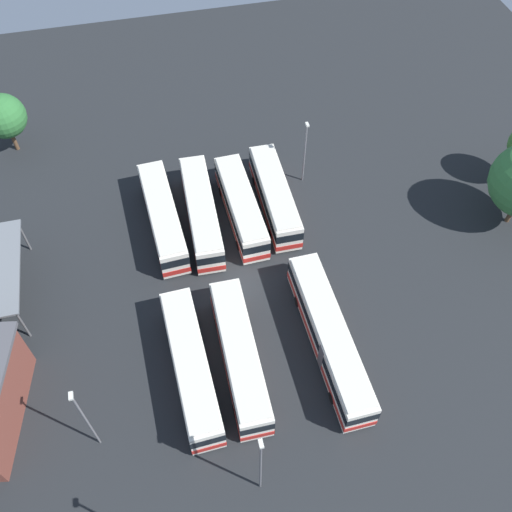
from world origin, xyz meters
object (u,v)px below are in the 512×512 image
Objects in this scene: bus_row0_slot0 at (329,337)px; lamp_post_mid_lot at (305,150)px; bus_row0_slot3 at (191,366)px; bus_row1_slot1 at (241,207)px; bus_row0_slot2 at (240,355)px; bus_row1_slot3 at (163,217)px; lamp_post_by_building at (85,419)px; bus_row1_slot2 at (201,212)px; lamp_post_near_entrance at (261,465)px; tree_north_edge at (3,116)px; bus_row1_slot0 at (275,196)px.

bus_row0_slot0 is 2.02× the size of lamp_post_mid_lot.
lamp_post_mid_lot is (19.76, -15.05, 2.37)m from bus_row0_slot3.
bus_row1_slot1 is 8.80m from lamp_post_mid_lot.
lamp_post_mid_lot is at bearing -62.47° from bus_row1_slot1.
bus_row0_slot2 is 16.77m from bus_row1_slot3.
bus_row0_slot0 is at bearing -144.56° from bus_row1_slot3.
bus_row1_slot3 is (16.32, 11.62, -0.00)m from bus_row0_slot0.
lamp_post_by_building is (-20.09, 7.65, 2.95)m from bus_row1_slot3.
bus_row0_slot2 is 16.01m from bus_row1_slot2.
lamp_post_by_building is 1.15× the size of lamp_post_mid_lot.
lamp_post_near_entrance reaches higher than bus_row1_slot1.
bus_row0_slot3 is 1.74× the size of lamp_post_mid_lot.
bus_row1_slot0 is at bearing -120.75° from tree_north_edge.
bus_row0_slot0 and bus_row0_slot2 have the same top height.
lamp_post_mid_lot is at bearing -72.04° from bus_row1_slot2.
lamp_post_near_entrance is at bearing -172.48° from bus_row1_slot3.
lamp_post_mid_lot is 1.09× the size of tree_north_edge.
lamp_post_by_building is (-19.62, 15.30, 2.95)m from bus_row1_slot1.
bus_row0_slot3 is 16.31m from bus_row1_slot3.
bus_row1_slot3 is at bearing 0.36° from bus_row0_slot3.
bus_row1_slot3 is at bearing 102.81° from lamp_post_mid_lot.
bus_row1_slot1 and bus_row1_slot2 have the same top height.
bus_row1_slot1 is 1.60× the size of lamp_post_mid_lot.
lamp_post_near_entrance is at bearing 158.30° from lamp_post_mid_lot.
bus_row1_slot3 is (16.31, 0.10, -0.00)m from bus_row0_slot3.
bus_row1_slot0 is at bearing -33.97° from bus_row0_slot3.
bus_row0_slot3 is 35.11m from tree_north_edge.
bus_row0_slot0 is 19.86m from lamp_post_by_building.
bus_row1_slot0 is (16.44, -7.13, -0.00)m from bus_row0_slot2.
bus_row1_slot3 is at bearing -136.84° from tree_north_edge.
bus_row1_slot2 is 3.73m from bus_row1_slot3.
tree_north_edge is at bearing 67.92° from lamp_post_mid_lot.
bus_row1_slot2 is (0.21, 3.92, 0.00)m from bus_row1_slot1.
bus_row1_slot3 is (0.26, 3.73, -0.00)m from bus_row1_slot2.
bus_row0_slot0 is at bearing -90.05° from bus_row0_slot3.
lamp_post_mid_lot is at bearing -29.34° from bus_row0_slot2.
bus_row0_slot2 is at bearing -149.64° from tree_north_edge.
bus_row1_slot2 is at bearing -94.00° from bus_row1_slot3.
lamp_post_mid_lot is (3.27, -3.95, 2.37)m from bus_row1_slot0.
lamp_post_near_entrance is 31.70m from lamp_post_mid_lot.
bus_row1_slot1 is 7.66m from bus_row1_slot3.
lamp_post_near_entrance is 45.21m from tree_north_edge.
bus_row1_slot3 is 21.70m from lamp_post_by_building.
bus_row0_slot2 and bus_row1_slot3 have the same top height.
bus_row1_slot2 is at bearing 1.26° from bus_row0_slot2.
lamp_post_mid_lot is (19.71, -11.08, 2.37)m from bus_row0_slot2.
lamp_post_by_building is at bearing 135.90° from lamp_post_mid_lot.
bus_row0_slot3 is at bearing -179.64° from bus_row1_slot3.
bus_row1_slot0 is 1.01× the size of bus_row1_slot1.
lamp_post_mid_lot is at bearing -10.15° from bus_row0_slot0.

